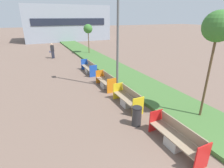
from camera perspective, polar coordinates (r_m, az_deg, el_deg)
The scene contains 11 objects.
planter_grass_strip at distance 14.66m, azimuth 2.65°, elevation 3.76°, with size 2.80×120.00×0.18m.
building_backdrop at distance 38.40m, azimuth -14.84°, elevation 18.68°, with size 15.82×8.22×6.50m.
bench_red_frame at distance 6.98m, azimuth 20.14°, elevation -16.28°, with size 0.65×2.28×0.94m.
bench_yellow_frame at distance 9.31m, azimuth 5.14°, elevation -5.07°, with size 0.65×2.14×0.94m.
bench_orange_frame at distance 11.70m, azimuth -1.99°, elevation 0.62°, with size 0.65×2.02×0.94m.
bench_blue_frame at distance 14.94m, azimuth -7.48°, elevation 5.07°, with size 0.65×2.42×0.94m.
litter_bin at distance 7.76m, azimuth 8.08°, elevation -10.36°, with size 0.42×0.42×0.87m.
street_lamp_post at distance 10.80m, azimuth 1.96°, elevation 21.90°, with size 0.24×0.44×8.45m.
sapling_tree_near at distance 8.20m, azimuth 31.34°, elevation 15.46°, with size 1.21×1.21×4.72m.
sapling_tree_far at distance 22.32m, azimuth -7.84°, elevation 17.35°, with size 1.09×1.09×3.64m.
pedestrian_walking at distance 21.18m, azimuth -18.89°, elevation 10.22°, with size 0.53×0.24×1.69m.
Camera 1 is at (-3.34, -0.38, 4.47)m, focal length 28.00 mm.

